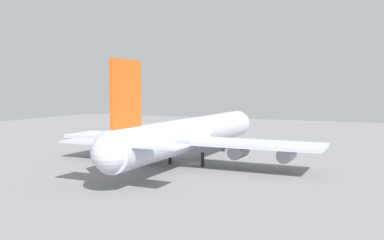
% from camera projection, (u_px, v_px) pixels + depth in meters
% --- Properties ---
extents(ground_plane, '(258.18, 258.18, 0.00)m').
position_uv_depth(ground_plane, '(192.00, 163.00, 90.95)').
color(ground_plane, gray).
extents(cargo_airplane, '(64.54, 55.14, 20.40)m').
position_uv_depth(cargo_airplane, '(192.00, 134.00, 90.36)').
color(cargo_airplane, silver).
rests_on(cargo_airplane, ground_plane).
extents(fuel_truck, '(3.72, 4.03, 2.20)m').
position_uv_depth(fuel_truck, '(112.00, 151.00, 101.27)').
color(fuel_truck, '#232328').
rests_on(fuel_truck, ground_plane).
extents(safety_cone_nose, '(0.56, 0.56, 0.80)m').
position_uv_depth(safety_cone_nose, '(249.00, 146.00, 115.74)').
color(safety_cone_nose, orange).
rests_on(safety_cone_nose, ground_plane).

